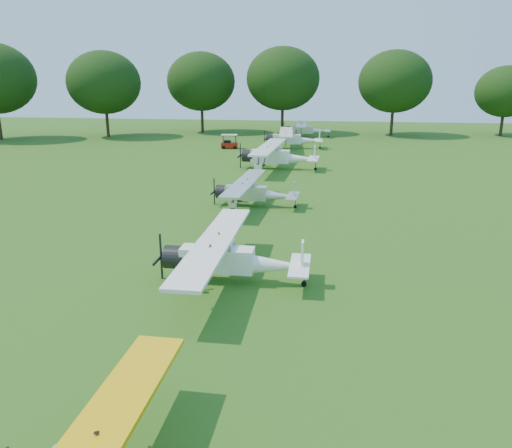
{
  "coord_description": "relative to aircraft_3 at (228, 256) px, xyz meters",
  "views": [
    {
      "loc": [
        5.23,
        -21.27,
        8.46
      ],
      "look_at": [
        1.76,
        2.32,
        1.4
      ],
      "focal_mm": 35.0,
      "sensor_mm": 36.0,
      "label": 1
    }
  ],
  "objects": [
    {
      "name": "aircraft_5",
      "position": [
        -0.93,
        27.42,
        0.2
      ],
      "size": [
        7.6,
        12.09,
        2.38
      ],
      "rotation": [
        0.0,
        0.0,
        -0.04
      ],
      "color": "white",
      "rests_on": "ground"
    },
    {
      "name": "ground",
      "position": [
        -1.2,
        1.86,
        -1.19
      ],
      "size": [
        160.0,
        160.0,
        0.0
      ],
      "primitive_type": "plane",
      "color": "#2F5B16",
      "rests_on": "ground"
    },
    {
      "name": "tree_belt",
      "position": [
        2.37,
        2.02,
        6.84
      ],
      "size": [
        137.36,
        130.27,
        14.52
      ],
      "color": "#302012",
      "rests_on": "ground"
    },
    {
      "name": "aircraft_3",
      "position": [
        0.0,
        0.0,
        0.0
      ],
      "size": [
        6.49,
        10.31,
        2.04
      ],
      "rotation": [
        0.0,
        0.0,
        0.01
      ],
      "color": "white",
      "rests_on": "ground"
    },
    {
      "name": "golf_cart",
      "position": [
        -8.12,
        40.65,
        -0.63
      ],
      "size": [
        2.1,
        1.44,
        1.69
      ],
      "rotation": [
        0.0,
        0.0,
        0.11
      ],
      "color": "red",
      "rests_on": "ground"
    },
    {
      "name": "aircraft_7",
      "position": [
        0.48,
        54.0,
        0.05
      ],
      "size": [
        6.76,
        10.76,
        2.12
      ],
      "rotation": [
        0.0,
        0.0,
        0.05
      ],
      "color": "silver",
      "rests_on": "ground"
    },
    {
      "name": "aircraft_4",
      "position": [
        -0.97,
        13.04,
        -0.12
      ],
      "size": [
        5.88,
        9.35,
        1.84
      ],
      "rotation": [
        0.0,
        0.0,
        -0.04
      ],
      "color": "silver",
      "rests_on": "ground"
    },
    {
      "name": "aircraft_6",
      "position": [
        -0.61,
        41.79,
        0.12
      ],
      "size": [
        7.15,
        11.4,
        2.24
      ],
      "rotation": [
        0.0,
        0.0,
        0.08
      ],
      "color": "white",
      "rests_on": "ground"
    }
  ]
}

